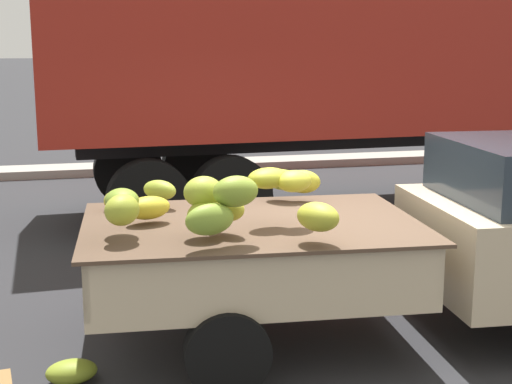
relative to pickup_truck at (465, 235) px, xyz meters
The scene contains 5 objects.
ground 1.32m from the pickup_truck, 169.61° to the left, with size 220.00×220.00×0.00m, color #28282B.
curb_strip 9.06m from the pickup_truck, 96.06° to the left, with size 80.00×0.80×0.16m, color gray.
pickup_truck is the anchor object (origin of this frame).
semi_trailer 5.74m from the pickup_truck, 66.81° to the left, with size 12.09×3.04×3.95m.
fallen_banana_bunch_near_tailgate 3.47m from the pickup_truck, behind, with size 0.39×0.27×0.18m, color olive.
Camera 1 is at (-2.28, -5.84, 2.55)m, focal length 52.19 mm.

